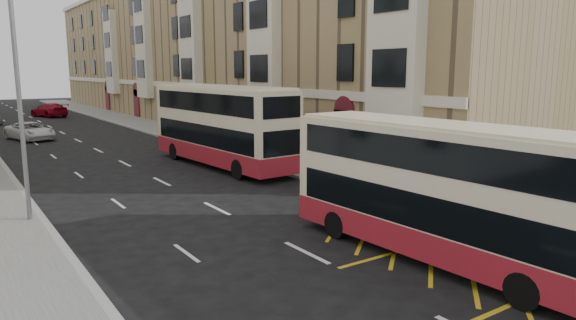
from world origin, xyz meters
TOP-DOWN VIEW (x-y plane):
  - ground at (0.00, 0.00)m, footprint 200.00×200.00m
  - pavement_right at (8.00, 30.00)m, footprint 4.00×120.00m
  - kerb_right at (6.00, 30.00)m, footprint 0.25×120.00m
  - road_markings at (0.00, 45.00)m, footprint 10.00×110.00m
  - terrace_right at (14.88, 45.38)m, footprint 10.75×79.00m
  - guard_railing at (6.25, 5.75)m, footprint 0.06×6.56m
  - street_lamp_near at (-6.35, 12.00)m, footprint 0.93×0.18m
  - double_decker_front at (2.78, 1.45)m, footprint 2.74×10.02m
  - double_decker_rear at (4.32, 17.99)m, footprint 3.28×11.54m
  - pedestrian_far at (6.82, 7.97)m, footprint 1.19×0.68m
  - white_van at (-2.99, 36.45)m, footprint 3.52×5.38m
  - car_red at (1.91, 57.15)m, footprint 3.82×5.94m

SIDE VIEW (x-z plane):
  - ground at x=0.00m, z-range 0.00..0.00m
  - road_markings at x=0.00m, z-range 0.00..0.01m
  - pavement_right at x=8.00m, z-range 0.00..0.15m
  - kerb_right at x=6.00m, z-range 0.00..0.15m
  - white_van at x=-2.99m, z-range 0.00..1.38m
  - car_red at x=1.91m, z-range 0.00..1.60m
  - guard_railing at x=6.25m, z-range 0.35..1.36m
  - pedestrian_far at x=6.82m, z-range 0.15..2.06m
  - double_decker_front at x=2.78m, z-range 0.04..4.00m
  - double_decker_rear at x=4.32m, z-range 0.04..4.59m
  - street_lamp_near at x=-6.35m, z-range 0.64..8.64m
  - terrace_right at x=14.88m, z-range -0.10..15.15m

